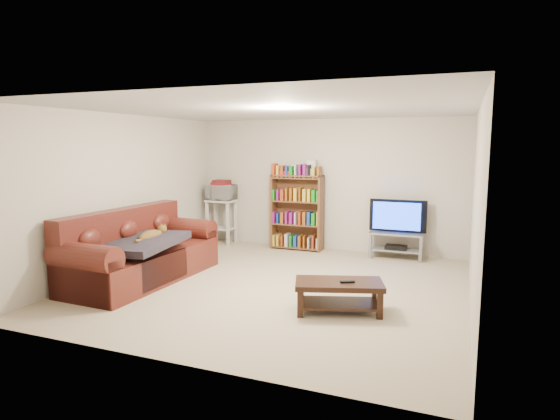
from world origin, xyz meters
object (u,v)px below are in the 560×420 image
at_px(sofa, 138,256).
at_px(tv_stand, 396,241).
at_px(bookshelf, 297,211).
at_px(coffee_table, 339,291).

bearing_deg(sofa, tv_stand, 41.16).
bearing_deg(tv_stand, sofa, -141.29).
xyz_separation_m(sofa, tv_stand, (3.30, 2.66, -0.04)).
xyz_separation_m(sofa, bookshelf, (1.48, 2.69, 0.37)).
distance_m(sofa, coffee_table, 3.05).
relative_size(sofa, coffee_table, 2.17).
bearing_deg(bookshelf, coffee_table, -62.51).
bearing_deg(coffee_table, sofa, 157.38).
height_order(tv_stand, bookshelf, bookshelf).
height_order(coffee_table, bookshelf, bookshelf).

